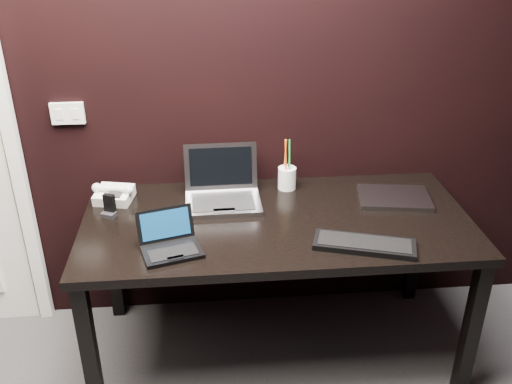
{
  "coord_description": "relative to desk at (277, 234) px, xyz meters",
  "views": [
    {
      "loc": [
        0.01,
        -0.76,
        1.98
      ],
      "look_at": [
        0.2,
        1.35,
        0.9
      ],
      "focal_mm": 40.0,
      "sensor_mm": 36.0,
      "label": 1
    }
  ],
  "objects": [
    {
      "name": "wall_switch",
      "position": [
        -0.92,
        0.39,
        0.46
      ],
      "size": [
        0.15,
        0.02,
        0.1
      ],
      "color": "silver",
      "rests_on": "wall_back"
    },
    {
      "name": "desk_phone",
      "position": [
        -0.73,
        0.23,
        0.11
      ],
      "size": [
        0.2,
        0.18,
        0.1
      ],
      "color": "silver",
      "rests_on": "desk"
    },
    {
      "name": "silver_laptop",
      "position": [
        -0.23,
        0.18,
        0.12
      ],
      "size": [
        0.35,
        0.31,
        0.24
      ],
      "color": "#9F9EA4",
      "rests_on": "desk"
    },
    {
      "name": "netbook",
      "position": [
        -0.45,
        -0.21,
        0.11
      ],
      "size": [
        0.27,
        0.26,
        0.15
      ],
      "color": "black",
      "rests_on": "desk"
    },
    {
      "name": "closed_laptop",
      "position": [
        0.57,
        0.13,
        0.09
      ],
      "size": [
        0.36,
        0.28,
        0.02
      ],
      "color": "gray",
      "rests_on": "desk"
    },
    {
      "name": "wall_back",
      "position": [
        -0.3,
        0.4,
        0.64
      ],
      "size": [
        4.0,
        0.0,
        4.0
      ],
      "primitive_type": "plane",
      "rotation": [
        1.57,
        0.0,
        0.0
      ],
      "color": "black",
      "rests_on": "ground"
    },
    {
      "name": "pen_cup",
      "position": [
        0.08,
        0.29,
        0.14
      ],
      "size": [
        0.11,
        0.11,
        0.25
      ],
      "color": "white",
      "rests_on": "desk"
    },
    {
      "name": "ext_keyboard",
      "position": [
        0.32,
        -0.26,
        0.09
      ],
      "size": [
        0.43,
        0.25,
        0.03
      ],
      "color": "black",
      "rests_on": "desk"
    },
    {
      "name": "desk",
      "position": [
        0.0,
        0.0,
        0.0
      ],
      "size": [
        1.7,
        0.8,
        0.74
      ],
      "color": "black",
      "rests_on": "ground"
    },
    {
      "name": "mobile_phone",
      "position": [
        -0.73,
        0.09,
        0.12
      ],
      "size": [
        0.07,
        0.07,
        0.1
      ],
      "color": "black",
      "rests_on": "desk"
    }
  ]
}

